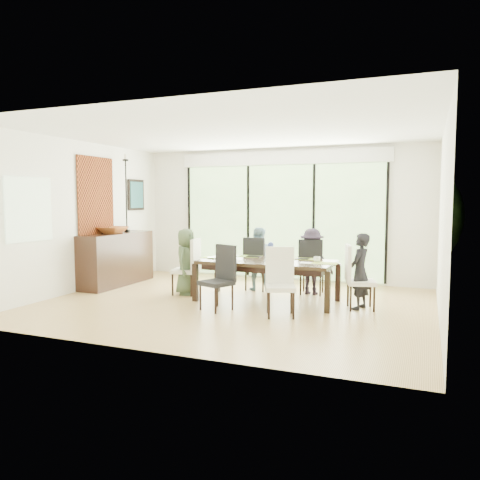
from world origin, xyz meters
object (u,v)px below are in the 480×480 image
at_px(person_left_end, 186,262).
at_px(laptop, 217,258).
at_px(person_right_end, 360,271).
at_px(cup_a, 231,255).
at_px(table_top, 267,262).
at_px(cup_c, 317,259).
at_px(sideboard, 117,259).
at_px(chair_right_end, 361,277).
at_px(person_far_right, 312,261).
at_px(bowl, 113,230).
at_px(chair_near_right, 281,282).
at_px(chair_far_left, 258,263).
at_px(vase, 271,257).
at_px(person_far_left, 258,259).
at_px(chair_near_left, 216,278).
at_px(chair_left_end, 185,266).
at_px(cup_b, 274,259).
at_px(chair_far_right, 312,266).

relative_size(person_left_end, laptop, 3.91).
xyz_separation_m(person_right_end, cup_a, (-2.18, 0.15, 0.14)).
bearing_deg(table_top, cup_a, 167.91).
xyz_separation_m(cup_c, sideboard, (-3.97, 0.21, -0.21)).
bearing_deg(chair_right_end, person_far_right, 33.41).
bearing_deg(bowl, person_right_end, -2.64).
bearing_deg(person_right_end, chair_near_right, -34.24).
bearing_deg(chair_far_left, vase, 126.22).
relative_size(person_left_end, person_far_left, 1.00).
distance_m(chair_near_left, cup_c, 1.64).
bearing_deg(chair_near_left, chair_far_left, 111.57).
bearing_deg(chair_right_end, chair_near_left, 98.07).
distance_m(chair_right_end, cup_c, 0.74).
xyz_separation_m(vase, cup_c, (0.75, 0.05, -0.01)).
height_order(chair_far_left, person_right_end, person_right_end).
bearing_deg(vase, person_right_end, -2.00).
height_order(person_right_end, cup_c, person_right_end).
bearing_deg(chair_far_left, table_top, 122.11).
bearing_deg(laptop, person_far_right, 1.68).
bearing_deg(person_left_end, chair_left_end, 83.22).
height_order(table_top, person_far_right, person_far_right).
xyz_separation_m(table_top, chair_far_left, (-0.45, 0.85, -0.15)).
distance_m(chair_far_left, cup_b, 1.14).
distance_m(person_far_right, cup_a, 1.43).
relative_size(chair_left_end, laptop, 3.33).
bearing_deg(chair_left_end, chair_far_left, 120.39).
height_order(person_far_left, cup_a, person_far_left).
distance_m(chair_near_right, person_right_end, 1.31).
bearing_deg(sideboard, person_far_left, 10.73).
bearing_deg(chair_near_left, chair_right_end, 46.75).
height_order(person_far_left, cup_c, person_far_left).
relative_size(chair_far_right, bowl, 1.85).
relative_size(table_top, bowl, 4.03).
relative_size(chair_right_end, person_right_end, 0.85).
distance_m(cup_b, sideboard, 3.35).
relative_size(chair_left_end, person_right_end, 0.85).
relative_size(chair_near_right, cup_c, 8.87).
height_order(chair_right_end, person_right_end, person_right_end).
bearing_deg(bowl, person_far_right, 9.39).
bearing_deg(person_far_right, table_top, 59.36).
bearing_deg(chair_far_left, person_left_end, 43.75).
distance_m(person_right_end, laptop, 2.33).
xyz_separation_m(chair_far_left, person_far_right, (1.00, -0.02, 0.08)).
relative_size(cup_b, cup_c, 0.81).
relative_size(table_top, chair_far_left, 2.18).
xyz_separation_m(chair_near_right, cup_a, (-1.20, 1.02, 0.22)).
xyz_separation_m(cup_a, cup_b, (0.85, -0.25, -0.00)).
bearing_deg(chair_far_right, cup_a, 24.37).
distance_m(chair_right_end, person_far_left, 2.12).
bearing_deg(chair_near_right, chair_near_left, 159.19).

